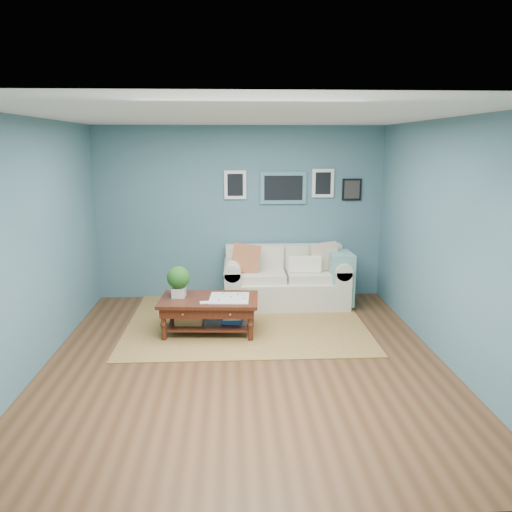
{
  "coord_description": "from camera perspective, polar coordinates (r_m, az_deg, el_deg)",
  "views": [
    {
      "loc": [
        -0.14,
        -5.31,
        2.41
      ],
      "look_at": [
        0.17,
        1.0,
        1.0
      ],
      "focal_mm": 35.0,
      "sensor_mm": 36.0,
      "label": 1
    }
  ],
  "objects": [
    {
      "name": "coffee_table",
      "position": [
        6.53,
        -5.95,
        -5.47
      ],
      "size": [
        1.3,
        0.81,
        0.88
      ],
      "rotation": [
        0.0,
        0.0,
        -0.06
      ],
      "color": "black",
      "rests_on": "ground"
    },
    {
      "name": "room_shell",
      "position": [
        5.47,
        -1.15,
        1.54
      ],
      "size": [
        5.0,
        5.02,
        2.7
      ],
      "color": "brown",
      "rests_on": "ground"
    },
    {
      "name": "loveseat",
      "position": [
        7.66,
        3.99,
        -2.63
      ],
      "size": [
        1.91,
        0.87,
        0.98
      ],
      "color": "#EDE6CC",
      "rests_on": "ground"
    },
    {
      "name": "area_rug",
      "position": [
        6.99,
        -1.16,
        -7.49
      ],
      "size": [
        3.21,
        2.57,
        0.01
      ],
      "primitive_type": "cube",
      "color": "brown",
      "rests_on": "ground"
    }
  ]
}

